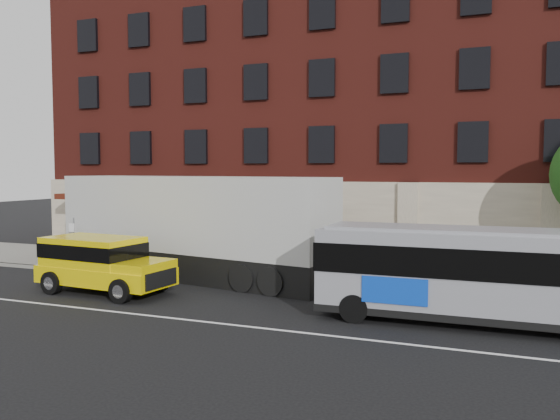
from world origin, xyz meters
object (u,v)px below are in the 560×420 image
at_px(sign_pole, 73,240).
at_px(city_bus, 498,273).
at_px(shipping_container, 191,228).
at_px(yellow_suv, 100,261).

relative_size(sign_pole, city_bus, 0.23).
distance_m(sign_pole, shipping_container, 6.00).
distance_m(sign_pole, city_bus, 18.77).
bearing_deg(city_bus, yellow_suv, -178.43).
bearing_deg(city_bus, shipping_container, 164.12).
height_order(sign_pole, yellow_suv, sign_pole).
height_order(yellow_suv, shipping_container, shipping_container).
xyz_separation_m(sign_pole, city_bus, (18.54, -2.94, 0.18)).
bearing_deg(sign_pole, shipping_container, 6.30).
relative_size(sign_pole, shipping_container, 0.18).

